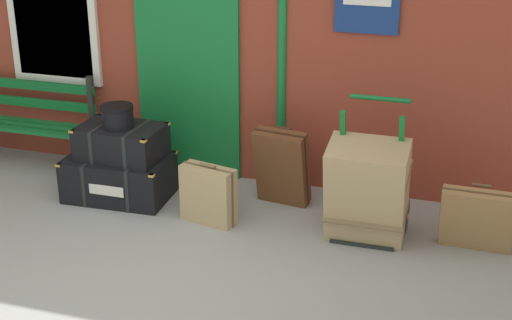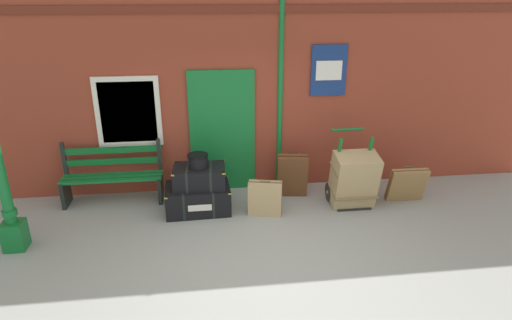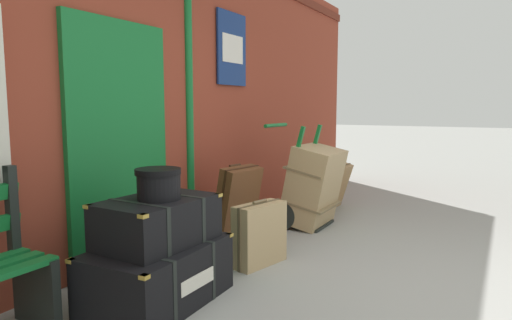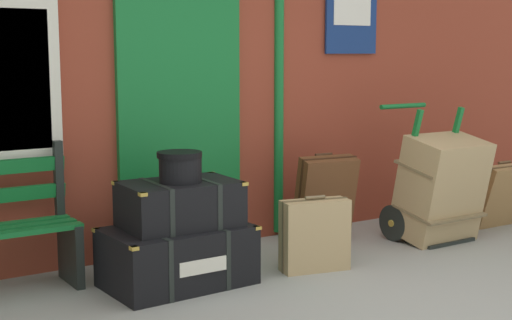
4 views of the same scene
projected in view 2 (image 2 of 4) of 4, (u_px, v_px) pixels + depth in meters
name	position (u px, v px, depth m)	size (l,w,h in m)	color
ground_plane	(265.00, 267.00, 5.54)	(60.00, 60.00, 0.00)	gray
brick_facade	(243.00, 97.00, 7.34)	(10.40, 0.35, 3.20)	brown
platform_bench	(113.00, 176.00, 7.11)	(1.60, 0.43, 1.01)	#146B2D
steamer_trunk_base	(198.00, 198.00, 6.88)	(1.03, 0.69, 0.43)	black
steamer_trunk_middle	(199.00, 176.00, 6.77)	(0.83, 0.58, 0.33)	black
round_hatbox	(198.00, 160.00, 6.64)	(0.32, 0.32, 0.22)	black
porters_trolley	(349.00, 187.00, 7.15)	(0.71, 0.67, 1.18)	black
large_brown_trunk	(354.00, 180.00, 6.91)	(0.70, 0.60, 0.95)	tan
suitcase_beige	(292.00, 175.00, 7.29)	(0.55, 0.39, 0.79)	brown
suitcase_umber	(265.00, 198.00, 6.75)	(0.55, 0.31, 0.58)	tan
suitcase_caramel	(407.00, 185.00, 7.13)	(0.63, 0.31, 0.63)	olive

